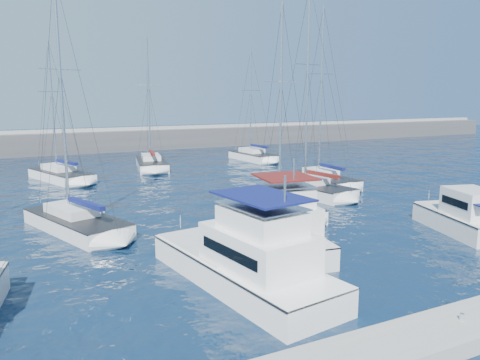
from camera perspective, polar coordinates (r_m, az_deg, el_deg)
name	(u,v)px	position (r m, az deg, el deg)	size (l,w,h in m)	color
ground	(290,247)	(26.40, 6.13, -8.08)	(220.00, 220.00, 0.00)	black
breakwater	(107,144)	(74.67, -15.87, 4.27)	(160.00, 6.00, 4.45)	#424244
dock	(461,328)	(18.69, 25.33, -16.02)	(40.00, 2.20, 0.60)	gray
dock_cleat_centre	(462,317)	(18.52, 25.43, -14.83)	(0.16, 0.16, 0.25)	silver
motor_yacht_port_inner	(247,262)	(20.65, 0.88, -9.97)	(4.99, 10.91, 4.69)	white
motor_yacht_stbd_inner	(278,232)	(25.01, 4.67, -6.38)	(4.60, 8.00, 4.69)	silver
motor_yacht_stbd_outer	(464,218)	(31.69, 25.69, -4.17)	(4.42, 7.02, 3.20)	silver
sailboat_mid_b	(76,222)	(30.87, -19.37, -4.89)	(5.75, 9.18, 15.78)	silver
sailboat_mid_c	(283,208)	(32.90, 5.32, -3.40)	(3.30, 6.80, 14.77)	white
sailboat_mid_d	(311,189)	(39.91, 8.64, -1.04)	(4.51, 8.11, 17.41)	silver
sailboat_mid_e	(323,180)	(44.26, 10.10, 0.01)	(3.10, 7.49, 16.49)	white
sailboat_back_a	(61,175)	(49.70, -20.98, 0.54)	(5.76, 9.22, 13.87)	white
sailboat_back_b	(151,164)	(55.29, -10.75, 1.97)	(4.82, 9.37, 15.19)	silver
sailboat_back_c	(254,156)	(61.12, 1.66, 2.92)	(3.73, 8.19, 14.39)	white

